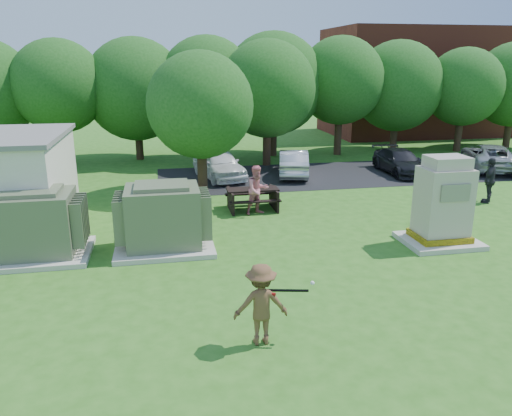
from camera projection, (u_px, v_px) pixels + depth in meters
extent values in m
plane|color=#2D6619|center=(288.00, 308.00, 11.82)|extent=(120.00, 120.00, 0.00)
cube|color=maroon|center=(425.00, 82.00, 39.35)|extent=(15.00, 8.00, 8.00)
cube|color=#232326|center=(354.00, 173.00, 25.79)|extent=(20.00, 6.00, 0.01)
cube|color=beige|center=(39.00, 254.00, 14.86)|extent=(3.00, 2.40, 0.15)
cube|color=#5B6548|center=(35.00, 223.00, 14.58)|extent=(2.20, 1.80, 1.80)
cube|color=#5B6548|center=(31.00, 192.00, 14.31)|extent=(1.60, 1.30, 0.12)
cube|color=#5B6548|center=(80.00, 220.00, 14.80)|extent=(0.32, 1.50, 1.35)
cube|color=beige|center=(165.00, 246.00, 15.53)|extent=(3.00, 2.40, 0.15)
cube|color=#5C6648|center=(163.00, 216.00, 15.25)|extent=(2.20, 1.80, 1.80)
cube|color=#5C6648|center=(161.00, 186.00, 14.98)|extent=(1.60, 1.30, 0.12)
cube|color=#5C6648|center=(120.00, 218.00, 15.01)|extent=(0.32, 1.50, 1.35)
cube|color=#5C6648|center=(205.00, 213.00, 15.47)|extent=(0.32, 1.50, 1.35)
cube|color=beige|center=(439.00, 241.00, 15.96)|extent=(2.32, 1.90, 0.16)
cube|color=yellow|center=(439.00, 236.00, 15.91)|extent=(1.63, 1.32, 0.19)
cube|color=#BCAB9C|center=(443.00, 201.00, 15.58)|extent=(1.47, 1.16, 2.11)
cube|color=#BCAB9C|center=(447.00, 162.00, 15.23)|extent=(1.21, 0.95, 0.37)
cube|color=gray|center=(456.00, 193.00, 14.89)|extent=(0.95, 0.04, 0.53)
cube|color=black|center=(253.00, 189.00, 19.35)|extent=(1.99, 0.77, 0.07)
cube|color=black|center=(250.00, 194.00, 20.02)|extent=(1.99, 0.28, 0.06)
cube|color=black|center=(255.00, 202.00, 18.87)|extent=(1.99, 0.28, 0.06)
cube|color=black|center=(231.00, 201.00, 19.31)|extent=(0.09, 1.49, 0.82)
cube|color=black|center=(274.00, 198.00, 19.62)|extent=(0.09, 1.49, 0.82)
imported|color=brown|center=(261.00, 304.00, 10.13)|extent=(1.15, 0.69, 1.73)
imported|color=black|center=(443.00, 209.00, 17.11)|extent=(0.62, 0.49, 1.47)
imported|color=#D5707B|center=(258.00, 190.00, 18.77)|extent=(1.09, 0.96, 1.87)
imported|color=#24252A|center=(490.00, 180.00, 20.28)|extent=(1.10, 1.10, 1.88)
imported|color=white|center=(219.00, 164.00, 24.59)|extent=(2.62, 4.52, 1.45)
imported|color=#A9A8AD|center=(293.00, 163.00, 25.18)|extent=(2.31, 4.24, 1.32)
imported|color=black|center=(400.00, 162.00, 25.70)|extent=(1.79, 4.23, 1.22)
imported|color=#A7A7AB|center=(489.00, 157.00, 26.57)|extent=(3.98, 5.41, 1.37)
cylinder|color=black|center=(288.00, 290.00, 10.13)|extent=(0.84, 0.24, 0.06)
cylinder|color=maroon|center=(270.00, 294.00, 9.97)|extent=(0.23, 0.11, 0.06)
sphere|color=white|center=(312.00, 283.00, 10.23)|extent=(0.09, 0.09, 0.09)
cylinder|color=#47301E|center=(65.00, 140.00, 27.67)|extent=(0.44, 0.44, 2.80)
sphere|color=#235B1C|center=(59.00, 86.00, 26.85)|extent=(5.00, 5.00, 5.00)
cylinder|color=#47301E|center=(139.00, 140.00, 29.22)|extent=(0.44, 0.44, 2.30)
sphere|color=#235B1C|center=(136.00, 89.00, 28.40)|extent=(5.80, 5.80, 5.80)
cylinder|color=#47301E|center=(209.00, 137.00, 29.04)|extent=(0.44, 0.44, 2.70)
sphere|color=#235B1C|center=(207.00, 84.00, 28.19)|extent=(5.40, 5.40, 5.40)
cylinder|color=#47301E|center=(273.00, 135.00, 30.35)|extent=(0.44, 0.44, 2.50)
sphere|color=#235B1C|center=(274.00, 84.00, 29.49)|extent=(6.00, 6.00, 6.00)
cylinder|color=#47301E|center=(338.00, 131.00, 30.64)|extent=(0.44, 0.44, 2.90)
sphere|color=#235B1C|center=(340.00, 81.00, 29.79)|extent=(5.20, 5.20, 5.20)
cylinder|color=#47301E|center=(394.00, 132.00, 32.00)|extent=(0.44, 0.44, 2.40)
sphere|color=#235B1C|center=(398.00, 86.00, 31.18)|extent=(5.60, 5.60, 5.60)
cylinder|color=#47301E|center=(459.00, 131.00, 31.85)|extent=(0.44, 0.44, 2.60)
sphere|color=#235B1C|center=(464.00, 87.00, 31.07)|extent=(4.80, 4.80, 4.80)
cylinder|color=#47301E|center=(508.00, 129.00, 33.15)|extent=(0.44, 0.44, 2.50)
cylinder|color=#47301E|center=(202.00, 164.00, 22.12)|extent=(0.44, 0.44, 2.40)
sphere|color=#235B1C|center=(200.00, 105.00, 21.39)|extent=(4.60, 4.60, 4.60)
cylinder|color=#47301E|center=(267.00, 142.00, 27.52)|extent=(0.44, 0.44, 2.60)
sphere|color=#235B1C|center=(267.00, 89.00, 26.71)|extent=(5.20, 5.20, 5.20)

